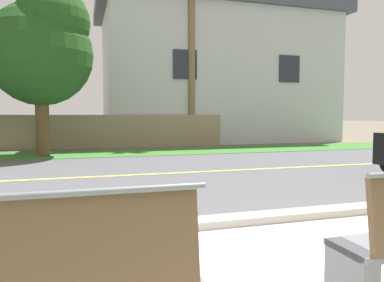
% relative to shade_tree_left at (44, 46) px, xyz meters
% --- Properties ---
extents(ground_plane, '(140.00, 140.00, 0.00)m').
position_rel_shade_tree_left_xyz_m(ground_plane, '(2.36, -3.25, -3.64)').
color(ground_plane, '#665B4C').
extents(curb_edge, '(44.00, 0.30, 0.11)m').
position_rel_shade_tree_left_xyz_m(curb_edge, '(2.36, -8.90, -3.59)').
color(curb_edge, '#ADA89E').
rests_on(curb_edge, ground_plane).
extents(street_asphalt, '(52.00, 8.00, 0.01)m').
position_rel_shade_tree_left_xyz_m(street_asphalt, '(2.36, -4.75, -3.64)').
color(street_asphalt, '#515156').
rests_on(street_asphalt, ground_plane).
extents(road_centre_line, '(48.00, 0.14, 0.01)m').
position_rel_shade_tree_left_xyz_m(road_centre_line, '(2.36, -4.75, -3.63)').
color(road_centre_line, '#E0CC4C').
rests_on(road_centre_line, ground_plane).
extents(far_verge_grass, '(48.00, 2.80, 0.02)m').
position_rel_shade_tree_left_xyz_m(far_verge_grass, '(2.36, 0.39, -3.63)').
color(far_verge_grass, '#38702D').
rests_on(far_verge_grass, ground_plane).
extents(shade_tree_left, '(3.40, 3.40, 5.61)m').
position_rel_shade_tree_left_xyz_m(shade_tree_left, '(0.00, 0.00, 0.00)').
color(shade_tree_left, brown).
rests_on(shade_tree_left, ground_plane).
extents(palm_tree_tall, '(2.09, 1.98, 7.70)m').
position_rel_shade_tree_left_xyz_m(palm_tree_tall, '(5.92, 2.75, 2.55)').
color(palm_tree_tall, brown).
rests_on(palm_tree_tall, ground_plane).
extents(garden_wall, '(13.00, 0.36, 1.40)m').
position_rel_shade_tree_left_xyz_m(garden_wall, '(0.75, 2.77, -2.94)').
color(garden_wall, gray).
rests_on(garden_wall, ground_plane).
extents(house_across_street, '(12.71, 6.91, 7.22)m').
position_rel_shade_tree_left_xyz_m(house_across_street, '(8.26, 5.97, 0.01)').
color(house_across_street, '#B7BCC1').
rests_on(house_across_street, ground_plane).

